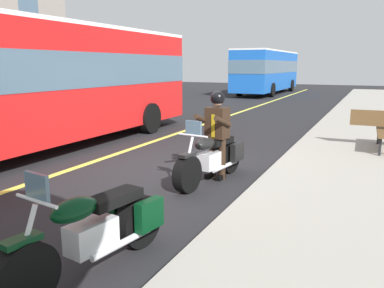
% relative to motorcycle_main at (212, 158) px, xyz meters
% --- Properties ---
extents(ground_plane, '(80.00, 80.00, 0.00)m').
position_rel_motorcycle_main_xyz_m(ground_plane, '(-0.49, -1.07, -0.45)').
color(ground_plane, black).
extents(lane_center_stripe, '(60.00, 0.16, 0.01)m').
position_rel_motorcycle_main_xyz_m(lane_center_stripe, '(-0.49, -3.07, -0.45)').
color(lane_center_stripe, '#E5DB4C').
rests_on(lane_center_stripe, ground_plane).
extents(motorcycle_main, '(2.22, 0.79, 1.26)m').
position_rel_motorcycle_main_xyz_m(motorcycle_main, '(0.00, 0.00, 0.00)').
color(motorcycle_main, black).
rests_on(motorcycle_main, ground_plane).
extents(rider_main, '(0.68, 0.61, 1.74)m').
position_rel_motorcycle_main_xyz_m(rider_main, '(-0.19, 0.02, 0.58)').
color(rider_main, black).
rests_on(rider_main, ground_plane).
extents(motorcycle_parked, '(2.21, 0.81, 1.26)m').
position_rel_motorcycle_main_xyz_m(motorcycle_parked, '(3.67, 0.15, 0.00)').
color(motorcycle_parked, black).
rests_on(motorcycle_parked, ground_plane).
extents(bus_near, '(11.05, 2.70, 3.30)m').
position_rel_motorcycle_main_xyz_m(bus_near, '(-0.90, -5.13, 1.42)').
color(bus_near, red).
rests_on(bus_near, ground_plane).
extents(bus_far, '(11.05, 2.70, 3.30)m').
position_rel_motorcycle_main_xyz_m(bus_far, '(-23.71, -5.11, 1.42)').
color(bus_far, blue).
rests_on(bus_far, ground_plane).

